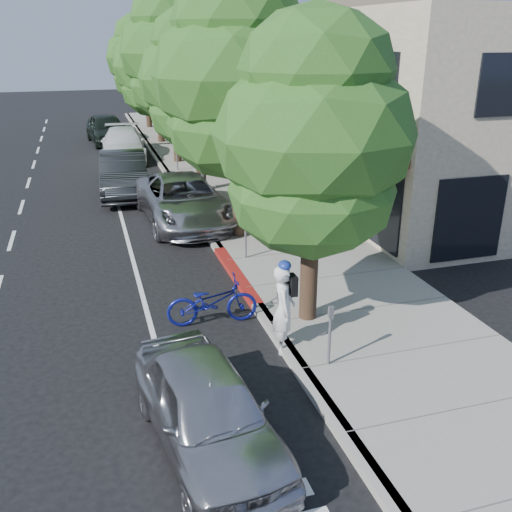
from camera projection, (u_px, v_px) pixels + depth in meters
name	position (u px, v px, depth m)	size (l,w,h in m)	color
ground	(246.00, 292.00, 14.75)	(120.00, 120.00, 0.00)	black
sidewalk	(247.00, 201.00, 22.47)	(4.60, 56.00, 0.15)	gray
curb	(189.00, 206.00, 21.86)	(0.30, 56.00, 0.15)	#9E998E
curb_red_segment	(236.00, 275.00, 15.61)	(0.32, 4.00, 0.15)	maroon
storefront_building	(322.00, 86.00, 32.11)	(10.00, 36.00, 7.00)	beige
street_tree_0	(314.00, 139.00, 11.67)	(4.23, 4.23, 6.86)	black
street_tree_1	(238.00, 79.00, 16.74)	(5.14, 5.14, 8.14)	black
street_tree_2	(198.00, 80.00, 22.25)	(4.72, 4.72, 7.43)	black
street_tree_3	(173.00, 55.00, 27.34)	(5.17, 5.17, 8.52)	black
street_tree_4	(157.00, 67.00, 33.00)	(5.21, 5.21, 7.40)	black
street_tree_5	(145.00, 59.00, 38.26)	(5.28, 5.28, 7.74)	black
cyclist	(284.00, 309.00, 11.71)	(0.70, 0.46, 1.92)	white
bicycle	(212.00, 302.00, 12.99)	(0.72, 2.08, 1.09)	navy
silver_suv	(184.00, 200.00, 19.90)	(2.71, 5.87, 1.63)	#A9A8AD
dark_sedan	(124.00, 174.00, 23.39)	(1.82, 5.23, 1.72)	black
white_pickup	(123.00, 144.00, 30.05)	(2.23, 5.49, 1.59)	white
dark_suv_far	(107.00, 129.00, 34.47)	(2.06, 5.12, 1.75)	black
near_car_a	(207.00, 409.00, 9.00)	(1.68, 4.17, 1.42)	#ADADB2
pedestrian	(241.00, 157.00, 25.96)	(0.81, 0.63, 1.66)	black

